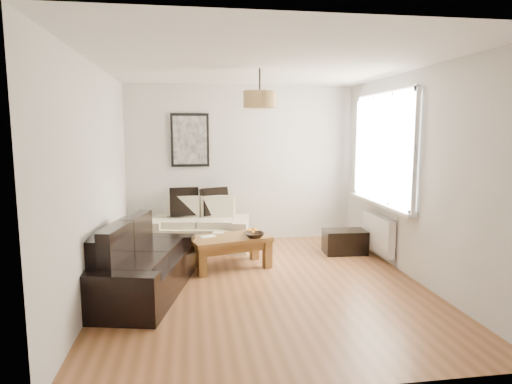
{
  "coord_description": "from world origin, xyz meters",
  "views": [
    {
      "loc": [
        -0.85,
        -5.06,
        1.85
      ],
      "look_at": [
        0.0,
        0.6,
        1.05
      ],
      "focal_mm": 30.72,
      "sensor_mm": 36.0,
      "label": 1
    }
  ],
  "objects": [
    {
      "name": "papers",
      "position": [
        -0.64,
        0.75,
        0.44
      ],
      "size": [
        0.24,
        0.2,
        0.01
      ],
      "primitive_type": "cube",
      "rotation": [
        0.0,
        0.0,
        0.32
      ],
      "color": "silver",
      "rests_on": "coffee_table"
    },
    {
      "name": "orange_a",
      "position": [
        -0.02,
        0.73,
        0.47
      ],
      "size": [
        0.07,
        0.07,
        0.06
      ],
      "primitive_type": "sphere",
      "rotation": [
        0.0,
        0.0,
        0.25
      ],
      "color": "orange",
      "rests_on": "fruit_bowl"
    },
    {
      "name": "window_bay",
      "position": [
        1.86,
        0.8,
        1.6
      ],
      "size": [
        0.14,
        1.9,
        1.6
      ],
      "primitive_type": null,
      "color": "white",
      "rests_on": "wall_right"
    },
    {
      "name": "radiator",
      "position": [
        1.82,
        0.8,
        0.38
      ],
      "size": [
        0.1,
        0.9,
        0.52
      ],
      "primitive_type": "cube",
      "color": "white",
      "rests_on": "wall_right"
    },
    {
      "name": "fruit_bowl",
      "position": [
        -0.02,
        0.6,
        0.47
      ],
      "size": [
        0.27,
        0.27,
        0.07
      ],
      "primitive_type": "imported",
      "rotation": [
        0.0,
        0.0,
        0.01
      ],
      "color": "black",
      "rests_on": "coffee_table"
    },
    {
      "name": "ceiling",
      "position": [
        0.0,
        0.0,
        2.6
      ],
      "size": [
        3.8,
        4.5,
        0.0
      ],
      "primitive_type": null,
      "color": "white",
      "rests_on": "floor"
    },
    {
      "name": "orange_c",
      "position": [
        -0.06,
        0.84,
        0.47
      ],
      "size": [
        0.09,
        0.09,
        0.07
      ],
      "primitive_type": "sphere",
      "rotation": [
        0.0,
        0.0,
        -0.2
      ],
      "color": "orange",
      "rests_on": "fruit_bowl"
    },
    {
      "name": "sofa_leather",
      "position": [
        -1.43,
        -0.11,
        0.38
      ],
      "size": [
        1.24,
        1.93,
        0.77
      ],
      "primitive_type": null,
      "rotation": [
        0.0,
        0.0,
        1.35
      ],
      "color": "black",
      "rests_on": "floor"
    },
    {
      "name": "cushion_right",
      "position": [
        -0.47,
        1.96,
        0.71
      ],
      "size": [
        0.47,
        0.29,
        0.45
      ],
      "primitive_type": "cube",
      "rotation": [
        0.0,
        0.0,
        0.37
      ],
      "color": "black",
      "rests_on": "loveseat_cream"
    },
    {
      "name": "orange_b",
      "position": [
        0.02,
        0.83,
        0.47
      ],
      "size": [
        0.11,
        0.11,
        0.09
      ],
      "primitive_type": "sphere",
      "rotation": [
        0.0,
        0.0,
        0.18
      ],
      "color": "orange",
      "rests_on": "fruit_bowl"
    },
    {
      "name": "pendant_shade",
      "position": [
        0.0,
        0.3,
        2.23
      ],
      "size": [
        0.4,
        0.4,
        0.2
      ],
      "primitive_type": "cylinder",
      "color": "tan",
      "rests_on": "ceiling"
    },
    {
      "name": "loveseat_cream",
      "position": [
        -0.73,
        1.78,
        0.38
      ],
      "size": [
        1.65,
        1.09,
        0.76
      ],
      "primitive_type": null,
      "rotation": [
        0.0,
        0.0,
        -0.18
      ],
      "color": "beige",
      "rests_on": "floor"
    },
    {
      "name": "wall_back",
      "position": [
        0.0,
        2.25,
        1.3
      ],
      "size": [
        3.8,
        0.04,
        2.6
      ],
      "primitive_type": null,
      "color": "silver",
      "rests_on": "floor"
    },
    {
      "name": "wall_left",
      "position": [
        -1.9,
        0.0,
        1.3
      ],
      "size": [
        0.04,
        4.5,
        2.6
      ],
      "primitive_type": null,
      "color": "silver",
      "rests_on": "floor"
    },
    {
      "name": "coffee_table",
      "position": [
        -0.35,
        0.7,
        0.22
      ],
      "size": [
        1.17,
        0.84,
        0.43
      ],
      "primitive_type": null,
      "rotation": [
        0.0,
        0.0,
        0.27
      ],
      "color": "brown",
      "rests_on": "floor"
    },
    {
      "name": "wall_right",
      "position": [
        1.9,
        0.0,
        1.3
      ],
      "size": [
        0.04,
        4.5,
        2.6
      ],
      "primitive_type": null,
      "color": "silver",
      "rests_on": "floor"
    },
    {
      "name": "cushion_left",
      "position": [
        -0.96,
        1.96,
        0.72
      ],
      "size": [
        0.47,
        0.17,
        0.46
      ],
      "primitive_type": "cube",
      "rotation": [
        0.0,
        0.0,
        0.07
      ],
      "color": "black",
      "rests_on": "loveseat_cream"
    },
    {
      "name": "poster",
      "position": [
        -0.85,
        2.22,
        1.7
      ],
      "size": [
        0.62,
        0.04,
        0.87
      ],
      "primitive_type": null,
      "color": "black",
      "rests_on": "wall_back"
    },
    {
      "name": "floor",
      "position": [
        0.0,
        0.0,
        0.0
      ],
      "size": [
        4.5,
        4.5,
        0.0
      ],
      "primitive_type": "plane",
      "color": "brown",
      "rests_on": "ground"
    },
    {
      "name": "ottoman",
      "position": [
        1.45,
        1.15,
        0.18
      ],
      "size": [
        0.65,
        0.44,
        0.36
      ],
      "primitive_type": "cube",
      "rotation": [
        0.0,
        0.0,
        -0.06
      ],
      "color": "black",
      "rests_on": "floor"
    },
    {
      "name": "wall_front",
      "position": [
        0.0,
        -2.25,
        1.3
      ],
      "size": [
        3.8,
        0.04,
        2.6
      ],
      "primitive_type": null,
      "color": "silver",
      "rests_on": "floor"
    }
  ]
}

